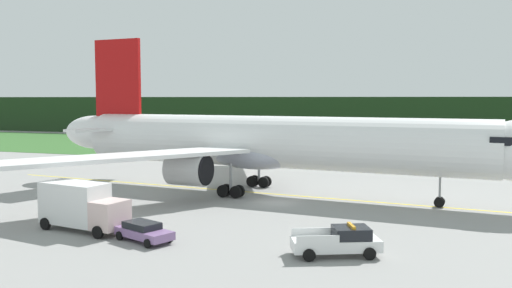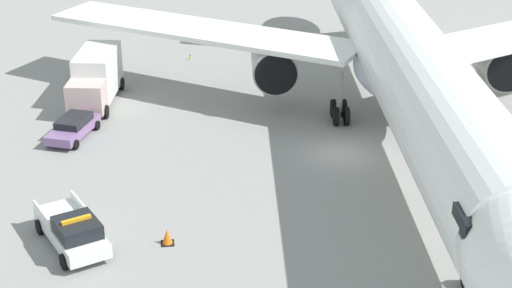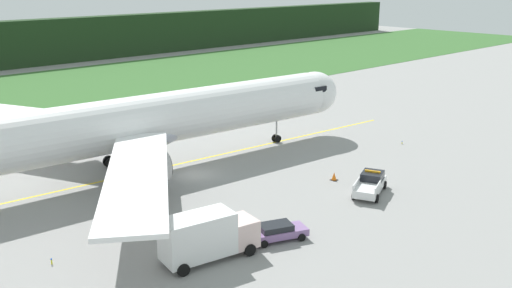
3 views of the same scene
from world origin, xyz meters
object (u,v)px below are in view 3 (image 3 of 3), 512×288
airliner (149,121)px  ops_pickup_truck (370,184)px  staff_car (278,231)px  apron_cone (334,176)px  catering_truck (207,236)px

airliner → ops_pickup_truck: 22.57m
staff_car → apron_cone: staff_car is taller
airliner → catering_truck: size_ratio=7.10×
staff_car → airliner: bearing=84.2°
airliner → staff_car: bearing=-95.8°
airliner → catering_truck: (-7.91, -19.09, -3.32)m
apron_cone → catering_truck: bearing=-167.3°
catering_truck → apron_cone: 19.77m
airliner → ops_pickup_truck: bearing=-60.1°
airliner → staff_car: (-2.06, -20.25, -4.46)m
apron_cone → ops_pickup_truck: bearing=-93.5°
catering_truck → staff_car: 6.07m
apron_cone → staff_car: bearing=-157.6°
airliner → ops_pickup_truck: airliner is taller
ops_pickup_truck → apron_cone: 4.51m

